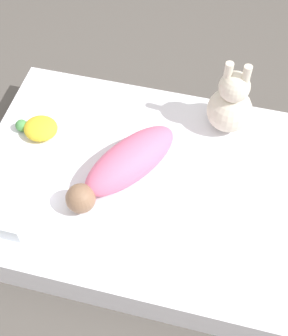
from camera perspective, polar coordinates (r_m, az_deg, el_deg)
name	(u,v)px	position (r m, az deg, el deg)	size (l,w,h in m)	color
ground_plane	(156,203)	(1.95, 1.51, -4.30)	(12.00, 12.00, 0.00)	#514C47
bed_mattress	(157,192)	(1.87, 1.57, -2.98)	(1.41, 0.95, 0.17)	white
swaddled_baby	(125,164)	(1.76, -2.35, 0.46)	(0.37, 0.48, 0.14)	pink
bunny_plush	(231,104)	(1.91, 10.51, 7.65)	(0.18, 0.18, 0.33)	beige
turtle_plush	(39,128)	(1.97, -12.72, 4.77)	(0.18, 0.13, 0.06)	yellow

